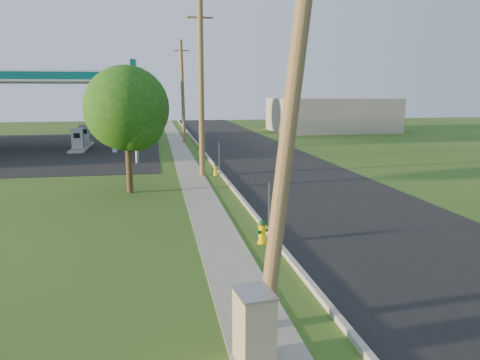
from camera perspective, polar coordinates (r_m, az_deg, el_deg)
name	(u,v)px	position (r m, az deg, el deg)	size (l,w,h in m)	color
ground_plane	(301,302)	(11.34, 7.42, -14.54)	(140.00, 140.00, 0.00)	#2D4D18
road	(329,199)	(21.74, 10.81, -2.24)	(8.00, 120.00, 0.02)	black
curb	(243,201)	(20.65, 0.38, -2.55)	(0.15, 120.00, 0.15)	#9C9A90
sidewalk	(204,204)	(20.42, -4.46, -2.90)	(1.50, 120.00, 0.03)	gray
forecourt	(1,150)	(43.93, -27.13, 3.29)	(26.00, 28.00, 0.02)	black
utility_pole_near	(293,93)	(9.13, 6.43, 10.52)	(1.40, 0.32, 9.48)	brown
utility_pole_mid	(201,89)	(26.88, -4.75, 11.00)	(1.40, 0.32, 9.80)	brown
utility_pole_far	(183,91)	(44.83, -7.01, 10.66)	(1.40, 0.32, 9.50)	brown
sign_post_near	(269,214)	(14.87, 3.56, -4.18)	(0.05, 0.04, 2.00)	gray
sign_post_mid	(219,161)	(26.26, -2.56, 2.37)	(0.05, 0.04, 2.00)	gray
sign_post_far	(199,139)	(38.30, -5.02, 4.99)	(0.05, 0.04, 2.00)	gray
gas_canopy	(20,78)	(43.14, -25.22, 11.19)	(18.18, 9.18, 6.40)	silver
fuel_pump_ne	(78,142)	(40.46, -19.18, 4.35)	(1.20, 3.20, 1.90)	#9C9A90
fuel_pump_se	(85,138)	(44.39, -18.40, 4.92)	(1.20, 3.20, 1.90)	#9C9A90
price_pylon	(134,82)	(32.28, -12.79, 11.58)	(0.34, 2.04, 6.85)	gray
distant_building	(331,115)	(58.78, 11.04, 7.82)	(14.00, 10.00, 4.00)	gray
tree_verge	(129,112)	(22.72, -13.42, 8.11)	(3.99, 3.99, 6.05)	#3D291D
tree_lot	(118,94)	(52.91, -14.60, 10.16)	(4.69, 4.69, 7.11)	#3D291D
hydrant_near	(262,232)	(15.14, 2.73, -6.31)	(0.41, 0.37, 0.80)	#FFD300
hydrant_mid	(216,169)	(27.25, -3.00, 1.32)	(0.38, 0.34, 0.74)	yellow
hydrant_far	(200,150)	(36.59, -4.94, 3.72)	(0.39, 0.34, 0.74)	yellow
utility_cabinet	(254,328)	(8.70, 1.73, -17.59)	(0.71, 0.88, 1.39)	tan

